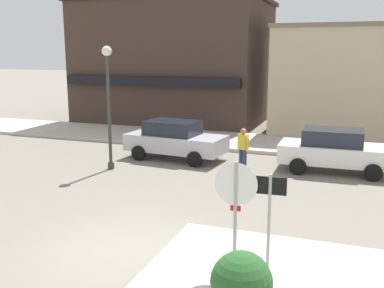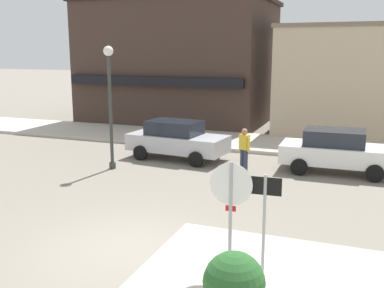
{
  "view_description": "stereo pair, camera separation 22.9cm",
  "coord_description": "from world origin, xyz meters",
  "px_view_note": "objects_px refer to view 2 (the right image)",
  "views": [
    {
      "loc": [
        4.47,
        -8.22,
        4.31
      ],
      "look_at": [
        -0.12,
        4.5,
        1.5
      ],
      "focal_mm": 42.0,
      "sensor_mm": 36.0,
      "label": 1
    },
    {
      "loc": [
        4.69,
        -8.14,
        4.31
      ],
      "look_at": [
        -0.12,
        4.5,
        1.5
      ],
      "focal_mm": 42.0,
      "sensor_mm": 36.0,
      "label": 2
    }
  ],
  "objects_px": {
    "lamp_post": "(110,89)",
    "parked_car_second": "(337,150)",
    "parked_car_nearest": "(177,139)",
    "stop_sign": "(231,202)",
    "pedestrian_crossing_near": "(244,149)",
    "one_way_sign": "(264,215)"
  },
  "relations": [
    {
      "from": "one_way_sign",
      "to": "lamp_post",
      "type": "bearing_deg",
      "value": 138.14
    },
    {
      "from": "stop_sign",
      "to": "lamp_post",
      "type": "bearing_deg",
      "value": 135.13
    },
    {
      "from": "stop_sign",
      "to": "parked_car_nearest",
      "type": "bearing_deg",
      "value": 118.67
    },
    {
      "from": "stop_sign",
      "to": "one_way_sign",
      "type": "distance_m",
      "value": 0.66
    },
    {
      "from": "one_way_sign",
      "to": "stop_sign",
      "type": "bearing_deg",
      "value": -173.82
    },
    {
      "from": "one_way_sign",
      "to": "pedestrian_crossing_near",
      "type": "distance_m",
      "value": 7.85
    },
    {
      "from": "parked_car_nearest",
      "to": "parked_car_second",
      "type": "distance_m",
      "value": 6.19
    },
    {
      "from": "parked_car_nearest",
      "to": "pedestrian_crossing_near",
      "type": "height_order",
      "value": "pedestrian_crossing_near"
    },
    {
      "from": "lamp_post",
      "to": "pedestrian_crossing_near",
      "type": "bearing_deg",
      "value": 14.47
    },
    {
      "from": "parked_car_nearest",
      "to": "parked_car_second",
      "type": "xyz_separation_m",
      "value": [
        6.19,
        0.11,
        0.0
      ]
    },
    {
      "from": "parked_car_nearest",
      "to": "lamp_post",
      "type": "bearing_deg",
      "value": -125.73
    },
    {
      "from": "lamp_post",
      "to": "parked_car_second",
      "type": "relative_size",
      "value": 1.13
    },
    {
      "from": "lamp_post",
      "to": "parked_car_second",
      "type": "bearing_deg",
      "value": 17.03
    },
    {
      "from": "stop_sign",
      "to": "parked_car_second",
      "type": "relative_size",
      "value": 0.57
    },
    {
      "from": "parked_car_nearest",
      "to": "stop_sign",
      "type": "bearing_deg",
      "value": -61.33
    },
    {
      "from": "one_way_sign",
      "to": "lamp_post",
      "type": "xyz_separation_m",
      "value": [
        -7.01,
        6.28,
        1.63
      ]
    },
    {
      "from": "parked_car_nearest",
      "to": "pedestrian_crossing_near",
      "type": "distance_m",
      "value": 3.25
    },
    {
      "from": "one_way_sign",
      "to": "parked_car_nearest",
      "type": "height_order",
      "value": "one_way_sign"
    },
    {
      "from": "one_way_sign",
      "to": "parked_car_second",
      "type": "distance_m",
      "value": 8.74
    },
    {
      "from": "one_way_sign",
      "to": "parked_car_second",
      "type": "xyz_separation_m",
      "value": [
        0.83,
        8.68,
        -0.52
      ]
    },
    {
      "from": "one_way_sign",
      "to": "parked_car_nearest",
      "type": "relative_size",
      "value": 0.51
    },
    {
      "from": "lamp_post",
      "to": "parked_car_nearest",
      "type": "xyz_separation_m",
      "value": [
        1.65,
        2.29,
        -2.15
      ]
    }
  ]
}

